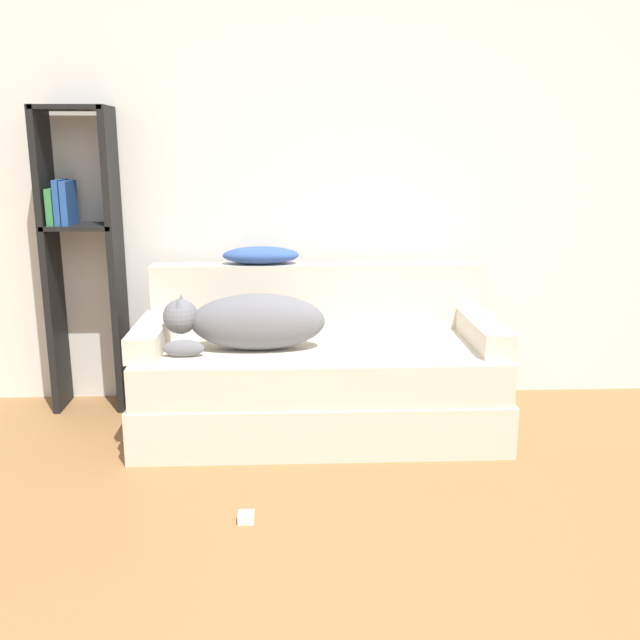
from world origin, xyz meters
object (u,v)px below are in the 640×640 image
(throw_pillow, at_px, (261,255))
(power_adapter, at_px, (246,517))
(laptop, at_px, (373,346))
(dog, at_px, (249,322))
(bookshelf, at_px, (81,246))
(couch, at_px, (319,388))

(throw_pillow, height_order, power_adapter, throw_pillow)
(laptop, relative_size, throw_pillow, 0.82)
(dog, xyz_separation_m, power_adapter, (0.02, -0.85, -0.58))
(dog, relative_size, throw_pillow, 1.92)
(laptop, relative_size, bookshelf, 0.21)
(laptop, xyz_separation_m, bookshelf, (-1.53, 0.48, 0.44))
(throw_pillow, distance_m, bookshelf, 0.97)
(couch, relative_size, power_adapter, 28.68)
(throw_pillow, relative_size, bookshelf, 0.25)
(dog, height_order, power_adapter, dog)
(couch, relative_size, laptop, 5.37)
(bookshelf, bearing_deg, throw_pillow, -2.89)
(power_adapter, bearing_deg, couch, 70.59)
(dog, bearing_deg, laptop, 0.45)
(laptop, height_order, bookshelf, bookshelf)
(throw_pillow, bearing_deg, couch, -49.98)
(dog, relative_size, power_adapter, 12.44)
(couch, height_order, throw_pillow, throw_pillow)
(laptop, xyz_separation_m, throw_pillow, (-0.57, 0.43, 0.39))
(couch, relative_size, dog, 2.31)
(dog, bearing_deg, throw_pillow, 83.67)
(couch, distance_m, throw_pillow, 0.79)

